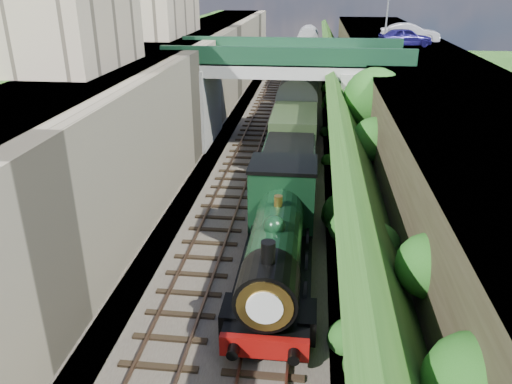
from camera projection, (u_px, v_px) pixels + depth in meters
name	position (u px, v px, depth m)	size (l,w,h in m)	color
trackbed	(275.00, 162.00, 32.67)	(10.00, 90.00, 0.20)	#473F38
retaining_wall	(190.00, 109.00, 31.91)	(1.00, 90.00, 7.00)	#756B56
street_plateau_left	(137.00, 107.00, 32.28)	(6.00, 90.00, 7.00)	#262628
street_plateau_right	(430.00, 121.00, 30.47)	(8.00, 90.00, 6.25)	#262628
embankment_slope	(357.00, 135.00, 29.31)	(4.34, 90.00, 6.36)	#1E4714
track_left	(244.00, 159.00, 32.82)	(2.50, 90.00, 0.20)	black
track_right	(293.00, 160.00, 32.48)	(2.50, 90.00, 0.20)	black
road_bridge	(294.00, 89.00, 34.66)	(16.00, 6.40, 7.25)	gray
building_near	(77.00, 26.00, 24.69)	(4.00, 8.00, 4.00)	gray
tree	(376.00, 101.00, 28.71)	(3.60, 3.80, 6.60)	black
lamppost	(389.00, 1.00, 39.29)	(0.87, 0.15, 6.00)	gray
car_blue	(405.00, 37.00, 38.96)	(1.66, 4.12, 1.40)	#191458
car_silver	(410.00, 33.00, 41.07)	(1.65, 4.73, 1.56)	#A3A1A6
locomotive	(277.00, 241.00, 19.09)	(3.10, 10.23, 3.83)	black
tender	(288.00, 178.00, 25.93)	(2.70, 6.00, 3.05)	black
coach_front	(298.00, 111.00, 37.27)	(2.90, 18.00, 3.70)	black
coach_middle	(304.00, 69.00, 54.44)	(2.90, 18.00, 3.70)	black
coach_rear	(308.00, 48.00, 71.62)	(2.90, 18.00, 3.70)	black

